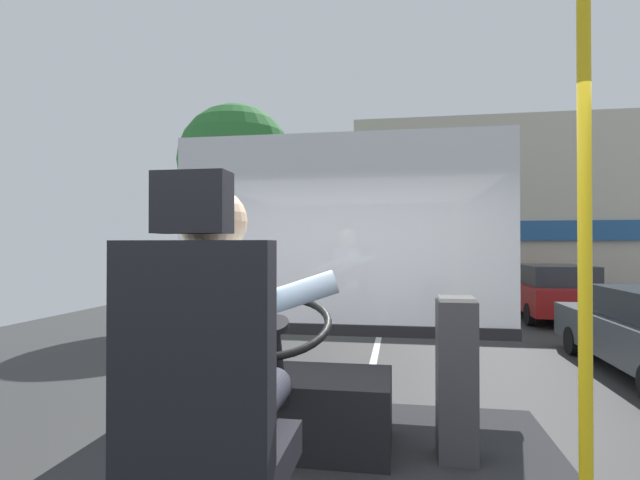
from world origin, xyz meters
TOP-DOWN VIEW (x-y plane):
  - ground at (0.00, 8.80)m, footprint 18.00×44.00m
  - driver_seat at (-0.16, -0.44)m, footprint 0.48×0.48m
  - bus_driver at (-0.16, -0.33)m, footprint 0.77×0.62m
  - steering_console at (-0.16, 0.77)m, footprint 1.10×1.00m
  - handrail_pole at (1.04, -0.15)m, footprint 0.04×0.04m
  - fare_box at (0.73, 0.76)m, footprint 0.20×0.22m
  - windshield_panel at (0.00, 1.62)m, footprint 2.50×0.08m
  - street_tree at (-3.84, 10.36)m, footprint 3.02×3.02m
  - shop_building at (5.28, 16.18)m, footprint 12.57×5.32m
  - parked_car_red at (4.44, 11.82)m, footprint 1.92×4.15m

SIDE VIEW (x-z plane):
  - ground at x=0.00m, z-range -0.05..0.00m
  - parked_car_red at x=4.44m, z-range 0.02..1.45m
  - steering_console at x=-0.16m, z-range 0.63..1.50m
  - fare_box at x=0.73m, z-range 0.83..1.69m
  - driver_seat at x=-0.16m, z-range 0.74..2.08m
  - bus_driver at x=-0.16m, z-range 1.21..2.05m
  - handrail_pole at x=1.04m, z-range 0.84..2.78m
  - windshield_panel at x=0.00m, z-range 1.14..2.62m
  - shop_building at x=5.28m, z-range 0.00..5.99m
  - street_tree at x=-3.84m, z-range 1.30..6.96m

